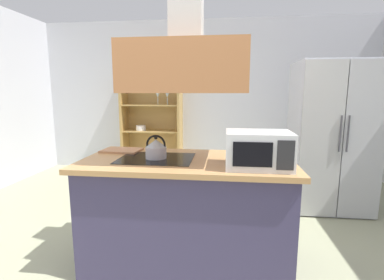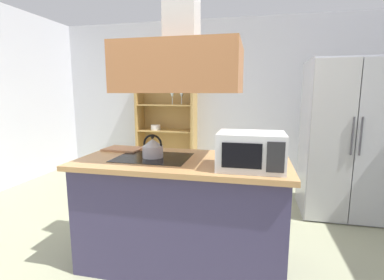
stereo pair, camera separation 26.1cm
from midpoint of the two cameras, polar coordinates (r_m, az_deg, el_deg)
The scene contains 9 objects.
ground_plane at distance 2.68m, azimuth -6.17°, elevation -22.89°, with size 7.80×7.80×0.00m, color #999C7C.
wall_back at distance 5.23m, azimuth 0.99°, elevation 8.64°, with size 6.00×0.12×2.70m, color silver.
kitchen_island at distance 2.44m, azimuth -4.18°, elevation -14.21°, with size 1.69×0.83×0.90m.
range_hood at distance 2.25m, azimuth -4.58°, elevation 17.06°, with size 0.90×0.70×1.27m.
refrigerator at distance 3.80m, azimuth 24.40°, elevation 0.63°, with size 0.90×0.78×1.80m.
dish_cabinet at distance 5.22m, azimuth -9.39°, elevation 2.73°, with size 1.07×0.40×1.86m.
kettle at distance 2.34m, azimuth -10.46°, elevation -1.76°, with size 0.17×0.17×0.19m.
cutting_board at distance 2.71m, azimuth -16.67°, elevation -2.03°, with size 0.34×0.24×0.02m, color #B37A52.
microwave at distance 2.05m, azimuth 9.68°, elevation -1.95°, with size 0.46×0.35×0.26m.
Camera 1 is at (0.40, -2.22, 1.43)m, focal length 26.50 mm.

